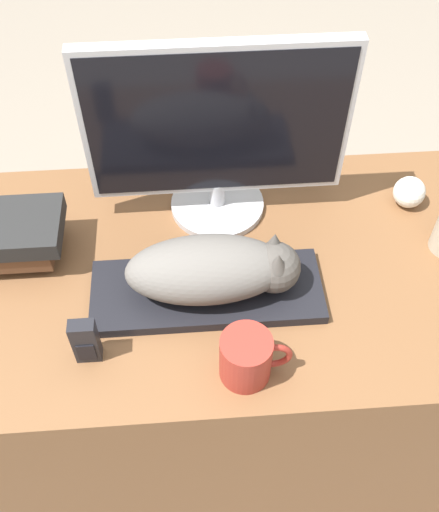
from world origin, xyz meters
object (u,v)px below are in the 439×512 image
(cat, at_px, (218,269))
(baseball, at_px, (409,192))
(book_stack, at_px, (16,236))
(monitor, at_px, (217,131))
(keyboard, at_px, (207,292))
(phone, at_px, (85,341))
(coffee_mug, at_px, (249,358))

(cat, bearing_deg, baseball, 26.62)
(baseball, height_order, book_stack, book_stack)
(monitor, relative_size, book_stack, 2.78)
(keyboard, relative_size, phone, 4.32)
(coffee_mug, bearing_deg, keyboard, 109.81)
(keyboard, distance_m, cat, 0.08)
(keyboard, xyz_separation_m, baseball, (0.49, 0.23, 0.02))
(baseball, xyz_separation_m, book_stack, (-0.89, -0.09, 0.02))
(monitor, bearing_deg, cat, -93.77)
(monitor, relative_size, coffee_mug, 4.15)
(keyboard, xyz_separation_m, book_stack, (-0.40, 0.14, 0.05))
(baseball, xyz_separation_m, phone, (-0.72, -0.36, 0.02))
(baseball, bearing_deg, monitor, 177.57)
(book_stack, bearing_deg, cat, -18.65)
(cat, height_order, monitor, monitor)
(phone, xyz_separation_m, book_stack, (-0.17, 0.27, 0.00))
(cat, bearing_deg, monitor, 86.23)
(cat, relative_size, monitor, 0.63)
(coffee_mug, height_order, baseball, coffee_mug)
(cat, bearing_deg, keyboard, -180.00)
(monitor, distance_m, book_stack, 0.48)
(monitor, distance_m, coffee_mug, 0.47)
(baseball, relative_size, phone, 0.67)
(keyboard, distance_m, phone, 0.27)
(phone, bearing_deg, keyboard, 28.73)
(monitor, height_order, coffee_mug, monitor)
(keyboard, height_order, phone, phone)
(book_stack, bearing_deg, keyboard, -19.67)
(coffee_mug, xyz_separation_m, baseball, (0.42, 0.42, -0.02))
(keyboard, height_order, baseball, baseball)
(cat, distance_m, book_stack, 0.45)
(phone, relative_size, book_stack, 0.55)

